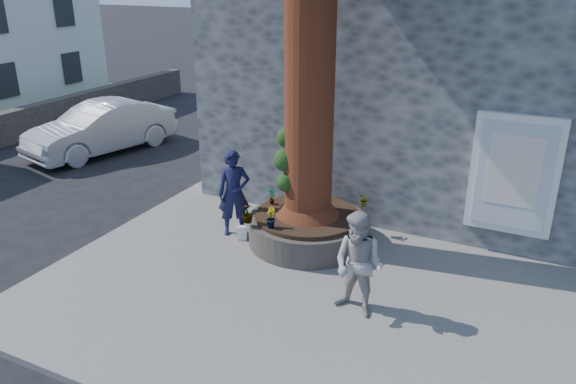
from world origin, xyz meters
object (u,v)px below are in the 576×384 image
at_px(planter, 308,228).
at_px(woman, 359,265).
at_px(car_silver, 102,128).
at_px(man, 234,193).

distance_m(planter, woman, 2.59).
bearing_deg(woman, planter, 143.97).
bearing_deg(car_silver, man, -12.25).
height_order(woman, car_silver, woman).
height_order(planter, man, man).
distance_m(man, woman, 3.53).
distance_m(planter, man, 1.61).
height_order(planter, car_silver, car_silver).
bearing_deg(woman, car_silver, 165.64).
height_order(man, car_silver, man).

